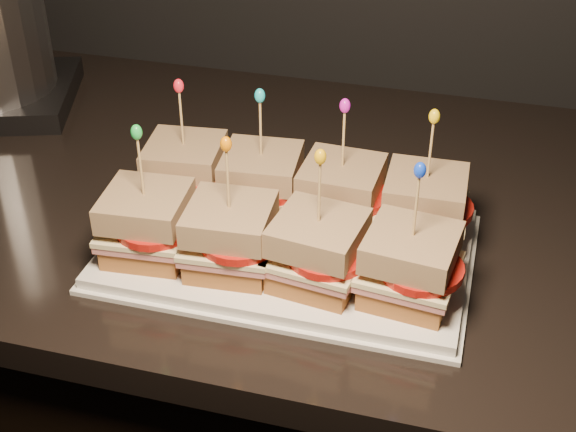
# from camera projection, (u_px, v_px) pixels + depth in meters

# --- Properties ---
(granite_slab) EXTENTS (2.24, 0.71, 0.04)m
(granite_slab) POSITION_uv_depth(u_px,v_px,m) (372.00, 214.00, 1.03)
(granite_slab) COLOR black
(granite_slab) RESTS_ON cabinet
(platter) EXTENTS (0.41, 0.25, 0.02)m
(platter) POSITION_uv_depth(u_px,v_px,m) (288.00, 249.00, 0.92)
(platter) COLOR white
(platter) RESTS_ON granite_slab
(platter_rim) EXTENTS (0.42, 0.26, 0.01)m
(platter_rim) POSITION_uv_depth(u_px,v_px,m) (288.00, 253.00, 0.93)
(platter_rim) COLOR white
(platter_rim) RESTS_ON granite_slab
(sandwich_0_bread_bot) EXTENTS (0.10, 0.10, 0.02)m
(sandwich_0_bread_bot) POSITION_uv_depth(u_px,v_px,m) (187.00, 190.00, 0.99)
(sandwich_0_bread_bot) COLOR brown
(sandwich_0_bread_bot) RESTS_ON platter
(sandwich_0_ham) EXTENTS (0.11, 0.10, 0.01)m
(sandwich_0_ham) POSITION_uv_depth(u_px,v_px,m) (186.00, 179.00, 0.98)
(sandwich_0_ham) COLOR #C16668
(sandwich_0_ham) RESTS_ON sandwich_0_bread_bot
(sandwich_0_cheese) EXTENTS (0.11, 0.10, 0.01)m
(sandwich_0_cheese) POSITION_uv_depth(u_px,v_px,m) (186.00, 174.00, 0.98)
(sandwich_0_cheese) COLOR beige
(sandwich_0_cheese) RESTS_ON sandwich_0_ham
(sandwich_0_tomato) EXTENTS (0.09, 0.09, 0.01)m
(sandwich_0_tomato) POSITION_uv_depth(u_px,v_px,m) (193.00, 173.00, 0.96)
(sandwich_0_tomato) COLOR red
(sandwich_0_tomato) RESTS_ON sandwich_0_cheese
(sandwich_0_bread_top) EXTENTS (0.10, 0.10, 0.03)m
(sandwich_0_bread_top) POSITION_uv_depth(u_px,v_px,m) (184.00, 155.00, 0.96)
(sandwich_0_bread_top) COLOR brown
(sandwich_0_bread_top) RESTS_ON sandwich_0_tomato
(sandwich_0_pick) EXTENTS (0.00, 0.00, 0.09)m
(sandwich_0_pick) POSITION_uv_depth(u_px,v_px,m) (182.00, 121.00, 0.93)
(sandwich_0_pick) COLOR tan
(sandwich_0_pick) RESTS_ON sandwich_0_bread_top
(sandwich_0_frill) EXTENTS (0.01, 0.01, 0.02)m
(sandwich_0_frill) POSITION_uv_depth(u_px,v_px,m) (179.00, 86.00, 0.91)
(sandwich_0_frill) COLOR red
(sandwich_0_frill) RESTS_ON sandwich_0_pick
(sandwich_1_bread_bot) EXTENTS (0.09, 0.09, 0.02)m
(sandwich_1_bread_bot) POSITION_uv_depth(u_px,v_px,m) (262.00, 201.00, 0.97)
(sandwich_1_bread_bot) COLOR brown
(sandwich_1_bread_bot) RESTS_ON platter
(sandwich_1_ham) EXTENTS (0.10, 0.10, 0.01)m
(sandwich_1_ham) POSITION_uv_depth(u_px,v_px,m) (262.00, 190.00, 0.96)
(sandwich_1_ham) COLOR #C16668
(sandwich_1_ham) RESTS_ON sandwich_1_bread_bot
(sandwich_1_cheese) EXTENTS (0.11, 0.10, 0.01)m
(sandwich_1_cheese) POSITION_uv_depth(u_px,v_px,m) (262.00, 185.00, 0.95)
(sandwich_1_cheese) COLOR beige
(sandwich_1_cheese) RESTS_ON sandwich_1_ham
(sandwich_1_tomato) EXTENTS (0.09, 0.09, 0.01)m
(sandwich_1_tomato) POSITION_uv_depth(u_px,v_px,m) (270.00, 184.00, 0.94)
(sandwich_1_tomato) COLOR red
(sandwich_1_tomato) RESTS_ON sandwich_1_cheese
(sandwich_1_bread_top) EXTENTS (0.10, 0.10, 0.03)m
(sandwich_1_bread_top) POSITION_uv_depth(u_px,v_px,m) (261.00, 166.00, 0.94)
(sandwich_1_bread_top) COLOR brown
(sandwich_1_bread_top) RESTS_ON sandwich_1_tomato
(sandwich_1_pick) EXTENTS (0.00, 0.00, 0.09)m
(sandwich_1_pick) POSITION_uv_depth(u_px,v_px,m) (261.00, 132.00, 0.91)
(sandwich_1_pick) COLOR tan
(sandwich_1_pick) RESTS_ON sandwich_1_bread_top
(sandwich_1_frill) EXTENTS (0.01, 0.01, 0.02)m
(sandwich_1_frill) POSITION_uv_depth(u_px,v_px,m) (260.00, 96.00, 0.89)
(sandwich_1_frill) COLOR #15B1C3
(sandwich_1_frill) RESTS_ON sandwich_1_pick
(sandwich_2_bread_bot) EXTENTS (0.09, 0.09, 0.02)m
(sandwich_2_bread_bot) POSITION_uv_depth(u_px,v_px,m) (340.00, 213.00, 0.95)
(sandwich_2_bread_bot) COLOR brown
(sandwich_2_bread_bot) RESTS_ON platter
(sandwich_2_ham) EXTENTS (0.10, 0.10, 0.01)m
(sandwich_2_ham) POSITION_uv_depth(u_px,v_px,m) (341.00, 202.00, 0.94)
(sandwich_2_ham) COLOR #C16668
(sandwich_2_ham) RESTS_ON sandwich_2_bread_bot
(sandwich_2_cheese) EXTENTS (0.10, 0.10, 0.01)m
(sandwich_2_cheese) POSITION_uv_depth(u_px,v_px,m) (341.00, 197.00, 0.93)
(sandwich_2_cheese) COLOR beige
(sandwich_2_cheese) RESTS_ON sandwich_2_ham
(sandwich_2_tomato) EXTENTS (0.09, 0.09, 0.01)m
(sandwich_2_tomato) POSITION_uv_depth(u_px,v_px,m) (350.00, 195.00, 0.92)
(sandwich_2_tomato) COLOR red
(sandwich_2_tomato) RESTS_ON sandwich_2_cheese
(sandwich_2_bread_top) EXTENTS (0.09, 0.09, 0.03)m
(sandwich_2_bread_top) POSITION_uv_depth(u_px,v_px,m) (342.00, 177.00, 0.92)
(sandwich_2_bread_top) COLOR brown
(sandwich_2_bread_top) RESTS_ON sandwich_2_tomato
(sandwich_2_pick) EXTENTS (0.00, 0.00, 0.09)m
(sandwich_2_pick) POSITION_uv_depth(u_px,v_px,m) (343.00, 142.00, 0.89)
(sandwich_2_pick) COLOR tan
(sandwich_2_pick) RESTS_ON sandwich_2_bread_top
(sandwich_2_frill) EXTENTS (0.01, 0.01, 0.02)m
(sandwich_2_frill) POSITION_uv_depth(u_px,v_px,m) (345.00, 106.00, 0.87)
(sandwich_2_frill) COLOR #C718BC
(sandwich_2_frill) RESTS_ON sandwich_2_pick
(sandwich_3_bread_bot) EXTENTS (0.09, 0.09, 0.02)m
(sandwich_3_bread_bot) POSITION_uv_depth(u_px,v_px,m) (422.00, 225.00, 0.92)
(sandwich_3_bread_bot) COLOR brown
(sandwich_3_bread_bot) RESTS_ON platter
(sandwich_3_ham) EXTENTS (0.10, 0.09, 0.01)m
(sandwich_3_ham) POSITION_uv_depth(u_px,v_px,m) (423.00, 214.00, 0.92)
(sandwich_3_ham) COLOR #C16668
(sandwich_3_ham) RESTS_ON sandwich_3_bread_bot
(sandwich_3_cheese) EXTENTS (0.10, 0.10, 0.01)m
(sandwich_3_cheese) POSITION_uv_depth(u_px,v_px,m) (424.00, 209.00, 0.91)
(sandwich_3_cheese) COLOR beige
(sandwich_3_cheese) RESTS_ON sandwich_3_ham
(sandwich_3_tomato) EXTENTS (0.09, 0.09, 0.01)m
(sandwich_3_tomato) POSITION_uv_depth(u_px,v_px,m) (434.00, 208.00, 0.90)
(sandwich_3_tomato) COLOR red
(sandwich_3_tomato) RESTS_ON sandwich_3_cheese
(sandwich_3_bread_top) EXTENTS (0.09, 0.09, 0.03)m
(sandwich_3_bread_top) POSITION_uv_depth(u_px,v_px,m) (426.00, 189.00, 0.90)
(sandwich_3_bread_top) COLOR brown
(sandwich_3_bread_top) RESTS_ON sandwich_3_tomato
(sandwich_3_pick) EXTENTS (0.00, 0.00, 0.09)m
(sandwich_3_pick) POSITION_uv_depth(u_px,v_px,m) (430.00, 153.00, 0.87)
(sandwich_3_pick) COLOR tan
(sandwich_3_pick) RESTS_ON sandwich_3_bread_top
(sandwich_3_frill) EXTENTS (0.01, 0.01, 0.02)m
(sandwich_3_frill) POSITION_uv_depth(u_px,v_px,m) (434.00, 116.00, 0.85)
(sandwich_3_frill) COLOR yellow
(sandwich_3_frill) RESTS_ON sandwich_3_pick
(sandwich_4_bread_bot) EXTENTS (0.09, 0.09, 0.02)m
(sandwich_4_bread_bot) POSITION_uv_depth(u_px,v_px,m) (150.00, 243.00, 0.90)
(sandwich_4_bread_bot) COLOR brown
(sandwich_4_bread_bot) RESTS_ON platter
(sandwich_4_ham) EXTENTS (0.10, 0.10, 0.01)m
(sandwich_4_ham) POSITION_uv_depth(u_px,v_px,m) (148.00, 232.00, 0.89)
(sandwich_4_ham) COLOR #C16668
(sandwich_4_ham) RESTS_ON sandwich_4_bread_bot
(sandwich_4_cheese) EXTENTS (0.10, 0.10, 0.01)m
(sandwich_4_cheese) POSITION_uv_depth(u_px,v_px,m) (148.00, 226.00, 0.88)
(sandwich_4_cheese) COLOR beige
(sandwich_4_cheese) RESTS_ON sandwich_4_ham
(sandwich_4_tomato) EXTENTS (0.09, 0.09, 0.01)m
(sandwich_4_tomato) POSITION_uv_depth(u_px,v_px,m) (155.00, 225.00, 0.87)
(sandwich_4_tomato) COLOR red
(sandwich_4_tomato) RESTS_ON sandwich_4_cheese
(sandwich_4_bread_top) EXTENTS (0.10, 0.10, 0.03)m
(sandwich_4_bread_top) POSITION_uv_depth(u_px,v_px,m) (145.00, 206.00, 0.87)
(sandwich_4_bread_top) COLOR brown
(sandwich_4_bread_top) RESTS_ON sandwich_4_tomato
(sandwich_4_pick) EXTENTS (0.00, 0.00, 0.09)m
(sandwich_4_pick) POSITION_uv_depth(u_px,v_px,m) (141.00, 170.00, 0.84)
(sandwich_4_pick) COLOR tan
(sandwich_4_pick) RESTS_ON sandwich_4_bread_top
(sandwich_4_frill) EXTENTS (0.01, 0.01, 0.02)m
(sandwich_4_frill) POSITION_uv_depth(u_px,v_px,m) (136.00, 132.00, 0.82)
(sandwich_4_frill) COLOR green
(sandwich_4_frill) RESTS_ON sandwich_4_pick
(sandwich_5_bread_bot) EXTENTS (0.09, 0.09, 0.02)m
(sandwich_5_bread_bot) POSITION_uv_depth(u_px,v_px,m) (232.00, 257.00, 0.87)
(sandwich_5_bread_bot) COLOR brown
(sandwich_5_bread_bot) RESTS_ON platter
(sandwich_5_ham) EXTENTS (0.10, 0.10, 0.01)m
(sandwich_5_ham) POSITION_uv_depth(u_px,v_px,m) (231.00, 245.00, 0.87)
(sandwich_5_ham) COLOR #C16668
(sandwich_5_ham) RESTS_ON sandwich_5_bread_bot
(sandwich_5_cheese) EXTENTS (0.10, 0.10, 0.01)m
(sandwich_5_cheese) POSITION_uv_depth(u_px,v_px,m) (231.00, 240.00, 0.86)
(sandwich_5_cheese) COLOR beige
(sandwich_5_cheese) RESTS_ON sandwich_5_ham
(sandwich_5_tomato) EXTENTS (0.09, 0.09, 0.01)m
(sandwich_5_tomato) POSITION_uv_depth(u_px,v_px,m) (239.00, 239.00, 0.85)
(sandwich_5_tomato) COLOR red
(sandwich_5_tomato) RESTS_ON sandwich_5_cheese
(sandwich_5_bread_top) EXTENTS (0.09, 0.09, 0.03)m
(sandwich_5_bread_top) POSITION_uv_depth(u_px,v_px,m) (230.00, 219.00, 0.85)
(sandwich_5_bread_top) COLOR brown
(sandwich_5_bread_top) RESTS_ON sandwich_5_tomato
(sandwich_5_pick) EXTENTS (0.00, 0.00, 0.09)m
(sandwich_5_pick) POSITION_uv_depth(u_px,v_px,m) (228.00, 183.00, 0.82)
(sandwich_5_pick) COLOR tan
(sandwich_5_pick) RESTS_ON sandwich_5_bread_top
(sandwich_5_frill) EXTENTS (0.01, 0.01, 0.02)m
(sandwich_5_frill) POSITION_uv_depth(u_px,v_px,m) (226.00, 144.00, 0.80)
(sandwich_5_frill) COLOR orange
(sandwich_5_frill) RESTS_ON sandwich_5_pick
(sandwich_6_bread_bot) EXTENTS (0.10, 0.10, 0.02)m
(sandwich_6_bread_bot) POSITION_uv_depth(u_px,v_px,m) (317.00, 271.00, 0.85)
(sandwich_6_bread_bot) COLOR brown
(sandwich_6_bread_bot) RESTS_ON platter
(sandwich_6_ham) EXTENTS (0.11, 0.10, 0.01)m
(sandwich_6_ham) POSITION_uv_depth(u_px,v_px,m) (318.00, 259.00, 0.84)
(sandwich_6_ham) COLOR #C16668
(sandwich_6_ham) RESTS_ON sandwich_6_bread_bot
(sandwich_6_cheese) EXTENTS (0.11, 0.11, 0.01)m
(sandwich_6_cheese) POSITION_uv_depth(u_px,v_px,m) (318.00, 254.00, 0.84)
(sandwich_6_cheese) COLOR beige
(sandwich_6_cheese) RESTS_ON sandwich_6_ham
(sandwich_6_tomato) EXTENTS (0.09, 0.09, 0.01)m
(sandwich_6_tomato) POSITION_uv_depth(u_px,v_px,m) (328.00, 253.00, 0.83)
(sandwich_6_tomato) COLOR red
(sandwich_6_tomato) RESTS_ON sandwich_6_cheese
(sandwich_6_bread_top) EXTENTS (0.10, 0.10, 0.03)m
(sandwich_6_bread_top) POSITION_uv_depth(u_px,v_px,m) (318.00, 233.00, 0.83)
(sandwich_6_bread_top) COLOR brown
(sandwich_6_bread_top) RESTS_ON sandwich_6_tomato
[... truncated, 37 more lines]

